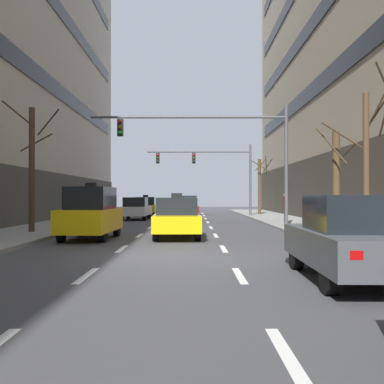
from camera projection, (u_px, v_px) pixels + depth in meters
ground_plane at (170, 257)px, 12.96m from camera, size 120.00×120.00×0.00m
lane_stripe_l1_s3 at (87, 275)px, 9.96m from camera, size 0.16×2.00×0.01m
lane_stripe_l1_s4 at (122, 249)px, 14.96m from camera, size 0.16×2.00×0.01m
lane_stripe_l1_s5 at (140, 235)px, 19.96m from camera, size 0.16×2.00×0.01m
lane_stripe_l1_s6 at (150, 228)px, 24.96m from camera, size 0.16×2.00×0.01m
lane_stripe_l1_s7 at (157, 222)px, 29.96m from camera, size 0.16×2.00×0.01m
lane_stripe_l1_s8 at (162, 218)px, 34.96m from camera, size 0.16×2.00×0.01m
lane_stripe_l1_s9 at (166, 216)px, 39.96m from camera, size 0.16×2.00×0.01m
lane_stripe_l1_s10 at (169, 213)px, 44.96m from camera, size 0.16×2.00×0.01m
lane_stripe_l2_s2 at (287, 356)px, 4.96m from camera, size 0.16×2.00×0.01m
lane_stripe_l2_s3 at (240, 275)px, 9.96m from camera, size 0.16×2.00×0.01m
lane_stripe_l2_s4 at (224, 249)px, 14.96m from camera, size 0.16×2.00×0.01m
lane_stripe_l2_s5 at (216, 235)px, 19.96m from camera, size 0.16×2.00×0.01m
lane_stripe_l2_s6 at (211, 228)px, 24.96m from camera, size 0.16×2.00×0.01m
lane_stripe_l2_s7 at (208, 222)px, 29.96m from camera, size 0.16×2.00×0.01m
lane_stripe_l2_s8 at (206, 218)px, 34.96m from camera, size 0.16×2.00×0.01m
lane_stripe_l2_s9 at (204, 216)px, 39.96m from camera, size 0.16×2.00×0.01m
lane_stripe_l2_s10 at (203, 213)px, 44.96m from camera, size 0.16×2.00×0.01m
taxi_driving_0 at (177, 218)px, 18.77m from camera, size 1.96×4.40×1.81m
car_driving_1 at (136, 209)px, 33.31m from camera, size 1.91×4.30×1.59m
taxi_driving_2 at (91, 213)px, 18.34m from camera, size 1.91×4.28×2.22m
taxi_driving_3 at (146, 206)px, 40.05m from camera, size 1.86×4.29×1.77m
car_driving_4 at (185, 208)px, 32.32m from camera, size 2.01×4.60×1.71m
car_parked_1 at (353, 239)px, 9.34m from camera, size 2.00×4.61×1.71m
traffic_signal_0 at (224, 143)px, 23.16m from camera, size 9.78×0.35×6.07m
traffic_signal_1 at (213, 165)px, 37.38m from camera, size 8.33×0.35×5.67m
street_tree_0 at (32, 166)px, 20.40m from camera, size 2.32×2.33×5.64m
street_tree_1 at (260, 185)px, 39.78m from camera, size 2.03×2.04×4.93m
street_tree_2 at (369, 157)px, 15.44m from camera, size 1.13×1.97×5.75m
street_tree_3 at (337, 181)px, 18.61m from camera, size 1.68×1.57×4.40m
pedestrian_0 at (286, 205)px, 27.26m from camera, size 0.23×0.53×1.72m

